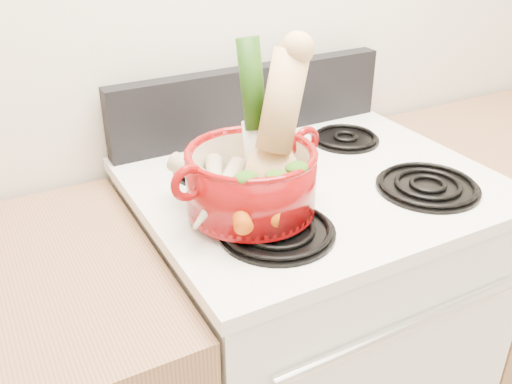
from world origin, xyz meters
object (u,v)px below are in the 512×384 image
stove_body (305,342)px  dutch_oven (251,181)px  leek (256,115)px  squash (272,128)px

stove_body → dutch_oven: dutch_oven is taller
stove_body → leek: size_ratio=2.95×
squash → leek: size_ratio=0.92×
dutch_oven → leek: (0.03, 0.03, 0.12)m
dutch_oven → leek: size_ratio=0.81×
squash → leek: bearing=80.0°
squash → dutch_oven: bearing=136.9°
leek → stove_body: bearing=11.0°
stove_body → dutch_oven: size_ratio=3.66×
stove_body → leek: leek is taller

